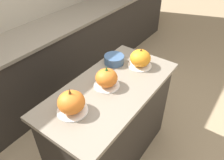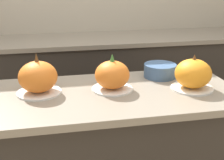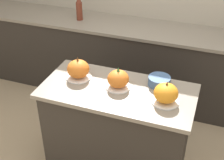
{
  "view_description": "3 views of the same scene",
  "coord_description": "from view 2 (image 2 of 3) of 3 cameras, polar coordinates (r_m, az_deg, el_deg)",
  "views": [
    {
      "loc": [
        -1.08,
        -0.79,
        2.0
      ],
      "look_at": [
        0.01,
        -0.0,
        0.97
      ],
      "focal_mm": 35.0,
      "sensor_mm": 36.0,
      "label": 1
    },
    {
      "loc": [
        -0.31,
        -1.41,
        1.47
      ],
      "look_at": [
        -0.02,
        -0.02,
        0.97
      ],
      "focal_mm": 50.0,
      "sensor_mm": 36.0,
      "label": 2
    },
    {
      "loc": [
        0.66,
        -1.96,
        2.31
      ],
      "look_at": [
        -0.05,
        -0.01,
        0.99
      ],
      "focal_mm": 50.0,
      "sensor_mm": 36.0,
      "label": 3
    }
  ],
  "objects": [
    {
      "name": "back_counter",
      "position": [
        2.84,
        -4.63,
        -1.55
      ],
      "size": [
        6.0,
        0.6,
        0.93
      ],
      "color": "#2D2823",
      "rests_on": "ground_plane"
    },
    {
      "name": "pumpkin_cake_left",
      "position": [
        1.55,
        -13.38,
        0.41
      ],
      "size": [
        0.22,
        0.22,
        0.2
      ],
      "color": "white",
      "rests_on": "kitchen_island"
    },
    {
      "name": "pumpkin_cake_center",
      "position": [
        1.56,
        0.04,
        0.79
      ],
      "size": [
        0.21,
        0.21,
        0.19
      ],
      "color": "white",
      "rests_on": "kitchen_island"
    },
    {
      "name": "pumpkin_cake_right",
      "position": [
        1.62,
        14.6,
        0.98
      ],
      "size": [
        0.21,
        0.21,
        0.18
      ],
      "color": "white",
      "rests_on": "kitchen_island"
    },
    {
      "name": "mixing_bowl",
      "position": [
        1.78,
        8.77,
        1.72
      ],
      "size": [
        0.18,
        0.18,
        0.07
      ],
      "color": "#3D5B84",
      "rests_on": "kitchen_island"
    }
  ]
}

